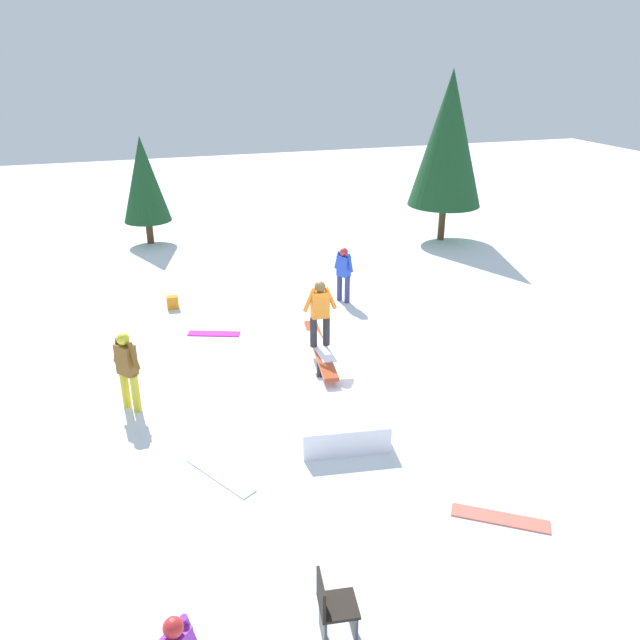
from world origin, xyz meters
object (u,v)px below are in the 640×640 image
loose_snowboard_coral (500,518)px  pine_tree_near (144,180)px  rail_feature (320,351)px  bystander_blue (344,272)px  loose_snowboard_white (220,475)px  main_rider_on_rail (320,315)px  folding_chair (334,609)px  loose_snowboard_magenta (214,334)px  bystander_brown (127,367)px  backpack_on_snow (173,302)px  pine_tree_far (448,139)px

loose_snowboard_coral → pine_tree_near: 16.68m
rail_feature → bystander_blue: (3.84, -1.90, 0.25)m
bystander_blue → loose_snowboard_white: bearing=-66.2°
main_rider_on_rail → folding_chair: 6.38m
loose_snowboard_magenta → folding_chair: size_ratio=1.42×
bystander_blue → pine_tree_near: (7.29, 4.60, 1.38)m
bystander_brown → backpack_on_snow: size_ratio=4.65×
rail_feature → loose_snowboard_magenta: rail_feature is taller
rail_feature → bystander_brown: (-0.11, 3.80, 0.30)m
rail_feature → bystander_brown: 3.82m
rail_feature → loose_snowboard_magenta: size_ratio=2.19×
main_rider_on_rail → rail_feature: bearing=0.0°
loose_snowboard_coral → pine_tree_far: 15.06m
bystander_brown → loose_snowboard_coral: size_ratio=1.13×
backpack_on_snow → pine_tree_far: bearing=24.0°
loose_snowboard_coral → pine_tree_far: (13.33, -6.09, 3.49)m
bystander_blue → loose_snowboard_magenta: bystander_blue is taller
pine_tree_far → backpack_on_snow: bearing=110.3°
backpack_on_snow → pine_tree_near: bearing=94.9°
main_rider_on_rail → pine_tree_far: 11.30m
pine_tree_near → pine_tree_far: (-2.75, -9.97, 1.27)m
loose_snowboard_magenta → folding_chair: bearing=-69.2°
loose_snowboard_white → folding_chair: 3.49m
loose_snowboard_white → backpack_on_snow: backpack_on_snow is taller
bystander_blue → loose_snowboard_white: (-6.51, 4.46, -0.83)m
rail_feature → loose_snowboard_white: (-2.67, 2.55, -0.58)m
loose_snowboard_coral → folding_chair: (-1.11, 2.96, 0.40)m
folding_chair → loose_snowboard_magenta: bearing=8.2°
bystander_brown → loose_snowboard_magenta: bystander_brown is taller
bystander_blue → pine_tree_near: pine_tree_near is taller
main_rider_on_rail → loose_snowboard_white: main_rider_on_rail is taller
bystander_blue → bystander_brown: (-3.95, 5.71, 0.04)m
loose_snowboard_magenta → folding_chair: 8.84m
bystander_brown → loose_snowboard_coral: 6.99m
backpack_on_snow → pine_tree_far: size_ratio=0.06×
bystander_brown → loose_snowboard_white: size_ratio=1.09×
bystander_blue → loose_snowboard_white: size_ratio=1.04×
bystander_brown → pine_tree_near: size_ratio=0.43×
main_rider_on_rail → loose_snowboard_magenta: 3.59m
loose_snowboard_coral → folding_chair: bearing=54.9°
folding_chair → loose_snowboard_white: bearing=21.0°
loose_snowboard_white → pine_tree_far: pine_tree_far is taller
loose_snowboard_coral → pine_tree_far: size_ratio=0.24×
loose_snowboard_coral → backpack_on_snow: bearing=-34.5°
bystander_blue → backpack_on_snow: size_ratio=4.43×
loose_snowboard_white → folding_chair: size_ratio=1.65×
loose_snowboard_coral → folding_chair: folding_chair is taller
loose_snowboard_magenta → bystander_brown: bearing=-104.0°
bystander_blue → rail_feature: bearing=-58.2°
loose_snowboard_coral → pine_tree_far: pine_tree_far is taller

